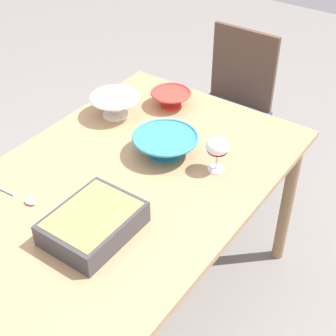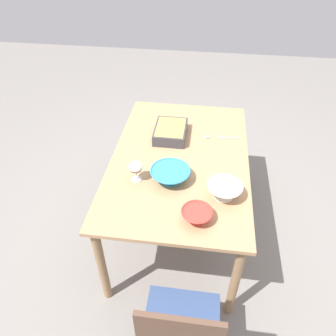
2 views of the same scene
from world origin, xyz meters
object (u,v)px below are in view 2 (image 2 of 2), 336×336
Objects in this scene: casserole_dish at (171,131)px; serving_bowl at (170,174)px; chair at (180,336)px; wine_glass at (136,168)px; serving_spoon at (215,137)px; mixing_bowl at (197,215)px; small_bowl at (224,190)px; dining_table at (180,167)px.

serving_bowl is at bearing -172.83° from casserole_dish.
chair is 6.27× the size of wine_glass.
casserole_dish is 1.17× the size of serving_spoon.
casserole_dish is 1.17× the size of serving_bowl.
mixing_bowl is at bearing -125.00° from wine_glass.
chair is 2.94× the size of casserole_dish.
casserole_dish is at bearing 94.37° from serving_spoon.
small_bowl reaches higher than serving_spoon.
chair reaches higher than serving_spoon.
dining_table is 5.72× the size of serving_bowl.
chair reaches higher than wine_glass.
wine_glass is 0.56m from small_bowl.
serving_spoon is (0.27, -0.23, 0.09)m from dining_table.
small_bowl is at bearing -145.86° from casserole_dish.
serving_spoon is at bearing -5.62° from mixing_bowl.
mixing_bowl is (-0.28, -0.41, -0.06)m from wine_glass.
wine_glass is at bearing 136.95° from dining_table.
chair is at bearing -170.61° from casserole_dish.
dining_table is 6.87× the size of small_bowl.
dining_table is 0.37m from serving_spoon.
casserole_dish is at bearing 34.14° from small_bowl.
small_bowl is at bearing -36.27° from mixing_bowl.
mixing_bowl is 0.70× the size of serving_bowl.
small_bowl reaches higher than serving_bowl.
wine_glass is (-0.27, 0.25, 0.19)m from dining_table.
serving_bowl is at bearing 171.30° from dining_table.
serving_spoon is at bearing 6.41° from small_bowl.
mixing_bowl is at bearing -148.52° from serving_bowl.
chair is 3.44× the size of serving_bowl.
serving_bowl reaches higher than serving_spoon.
dining_table is 8.23× the size of mixing_bowl.
mixing_bowl is (-0.56, -0.15, 0.13)m from dining_table.
chair is 0.62m from mixing_bowl.
casserole_dish is 0.72m from small_bowl.
serving_bowl reaches higher than casserole_dish.
chair is 0.92m from serving_bowl.
mixing_bowl is 0.69× the size of serving_spoon.
casserole_dish is 0.34m from serving_spoon.
wine_glass reaches higher than small_bowl.
wine_glass is at bearing 24.49° from chair.
casserole_dish reaches higher than mixing_bowl.
dining_table is at bearing 138.98° from serving_spoon.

